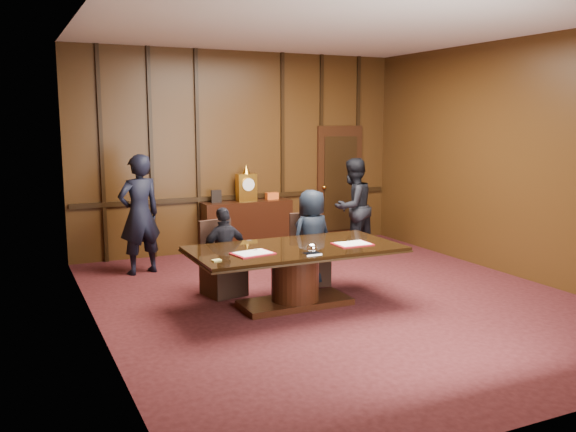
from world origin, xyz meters
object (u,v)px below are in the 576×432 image
Objects in this scene: signatory_left at (225,252)px; signatory_right at (312,237)px; sideboard at (247,224)px; witness_left at (139,215)px; witness_right at (353,207)px; conference_table at (295,266)px.

signatory_left is 1.30m from signatory_right.
signatory_left is (-1.28, -2.46, 0.11)m from sideboard.
signatory_right is (1.30, 0.00, 0.08)m from signatory_left.
sideboard is at bearing -100.62° from signatory_right.
witness_right is (3.58, -0.27, -0.07)m from witness_left.
witness_right reaches higher than sideboard.
conference_table is at bearing 39.77° from signatory_right.
conference_table is 2.20× the size of signatory_left.
witness_left is at bearing -50.10° from signatory_right.
conference_table is at bearing -100.91° from sideboard.
signatory_left is 1.86m from witness_left.
witness_left is 3.59m from witness_right.
witness_left is at bearing -73.41° from signatory_left.
signatory_left is 0.71× the size of witness_right.
signatory_right is 2.66m from witness_left.
witness_right reaches higher than signatory_left.
conference_table is at bearing 27.22° from witness_right.
witness_right is at bearing -34.46° from sideboard.
sideboard is 0.88× the size of witness_left.
signatory_left is 0.66× the size of witness_left.
witness_left is (-0.76, 1.67, 0.31)m from signatory_left.
witness_left is at bearing 119.78° from conference_table.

